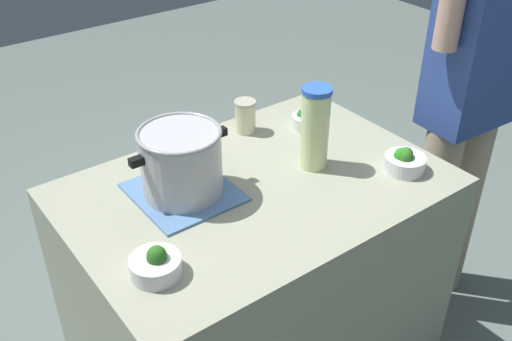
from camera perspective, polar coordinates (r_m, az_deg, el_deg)
name	(u,v)px	position (r m, az deg, el deg)	size (l,w,h in m)	color
counter_slab	(256,288)	(2.08, 0.00, -11.21)	(1.15, 0.78, 0.87)	#9A9D85
dish_cloth	(184,192)	(1.78, -6.97, -2.08)	(0.28, 0.30, 0.01)	#567EB0
cooking_pot	(181,161)	(1.72, -7.22, 0.91)	(0.31, 0.24, 0.20)	#B7B7BC
lemonade_pitcher	(315,128)	(1.84, 5.68, 4.11)	(0.09, 0.09, 0.27)	beige
mason_jar	(245,116)	(2.06, -1.05, 5.24)	(0.08, 0.08, 0.12)	beige
broccoli_bowl_front	(405,161)	(1.92, 14.09, 0.88)	(0.13, 0.13, 0.08)	silver
broccoli_bowl_center	(305,119)	(2.11, 4.77, 4.97)	(0.10, 0.10, 0.07)	silver
broccoli_bowl_back	(156,265)	(1.50, -9.61, -8.92)	(0.13, 0.13, 0.09)	silver
person_cook	(469,102)	(2.29, 19.82, 6.25)	(0.50, 0.22, 1.68)	tan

